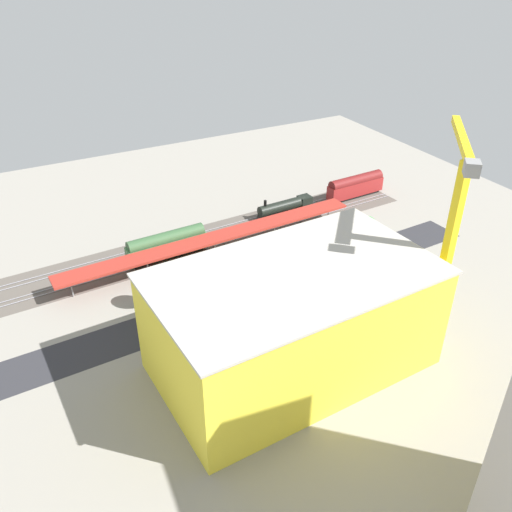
{
  "coord_description": "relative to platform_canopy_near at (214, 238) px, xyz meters",
  "views": [
    {
      "loc": [
        39.09,
        78.12,
        59.99
      ],
      "look_at": [
        -3.18,
        -0.28,
        6.17
      ],
      "focal_mm": 37.75,
      "sensor_mm": 36.0,
      "label": 1
    }
  ],
  "objects": [
    {
      "name": "ground_plane",
      "position": [
        0.49,
        13.98,
        -4.17
      ],
      "size": [
        170.97,
        170.97,
        0.0
      ],
      "primitive_type": "plane",
      "color": "gray",
      "rests_on": "ground"
    },
    {
      "name": "parked_car_3",
      "position": [
        -6.46,
        20.35,
        -3.38
      ],
      "size": [
        4.19,
        1.84,
        1.8
      ],
      "color": "black",
      "rests_on": "ground"
    },
    {
      "name": "street_tree_4",
      "position": [
        -29.78,
        11.33,
        0.08
      ],
      "size": [
        4.05,
        4.05,
        6.31
      ],
      "color": "brown",
      "rests_on": "ground"
    },
    {
      "name": "traffic_light",
      "position": [
        6.02,
        21.89,
        -0.09
      ],
      "size": [
        0.5,
        0.36,
        6.12
      ],
      "color": "#333333",
      "rests_on": "ground"
    },
    {
      "name": "track_rails",
      "position": [
        0.49,
        -6.88,
        -3.99
      ],
      "size": [
        106.76,
        11.84,
        0.12
      ],
      "color": "#9E9EA8",
      "rests_on": "ground"
    },
    {
      "name": "box_truck_0",
      "position": [
        9.6,
        18.21,
        -2.52
      ],
      "size": [
        10.13,
        3.44,
        3.31
      ],
      "color": "black",
      "rests_on": "ground"
    },
    {
      "name": "construction_roof_slab",
      "position": [
        3.43,
        37.13,
        13.23
      ],
      "size": [
        43.35,
        26.37,
        0.4
      ],
      "primitive_type": "cube",
      "rotation": [
        0.0,
        0.0,
        0.04
      ],
      "color": "#B7B2A8",
      "rests_on": "construction_building"
    },
    {
      "name": "street_tree_2",
      "position": [
        12.68,
        12.53,
        1.4
      ],
      "size": [
        4.77,
        4.77,
        7.98
      ],
      "color": "brown",
      "rests_on": "ground"
    },
    {
      "name": "passenger_coach",
      "position": [
        -44.88,
        -9.73,
        -1.04
      ],
      "size": [
        16.67,
        3.67,
        5.96
      ],
      "color": "black",
      "rests_on": "ground"
    },
    {
      "name": "parked_car_5",
      "position": [
        6.91,
        19.69,
        -3.37
      ],
      "size": [
        4.71,
        2.04,
        1.82
      ],
      "color": "black",
      "rests_on": "ground"
    },
    {
      "name": "parked_car_4",
      "position": [
        -0.46,
        19.88,
        -3.42
      ],
      "size": [
        4.18,
        1.94,
        1.69
      ],
      "color": "black",
      "rests_on": "ground"
    },
    {
      "name": "parked_car_2",
      "position": [
        -12.48,
        20.62,
        -3.43
      ],
      "size": [
        4.73,
        2.14,
        1.68
      ],
      "color": "black",
      "rests_on": "ground"
    },
    {
      "name": "tower_crane",
      "position": [
        -22.14,
        41.52,
        15.54
      ],
      "size": [
        16.85,
        19.27,
        33.78
      ],
      "color": "gray",
      "rests_on": "ground"
    },
    {
      "name": "street_asphalt",
      "position": [
        0.49,
        16.94,
        -4.17
      ],
      "size": [
        107.14,
        13.56,
        0.01
      ],
      "primitive_type": "cube",
      "rotation": [
        0.0,
        0.0,
        0.04
      ],
      "color": "#2D2D33",
      "rests_on": "ground"
    },
    {
      "name": "freight_coach_far",
      "position": [
        9.3,
        -4.03,
        -1.07
      ],
      "size": [
        17.62,
        3.77,
        5.93
      ],
      "color": "black",
      "rests_on": "ground"
    },
    {
      "name": "street_tree_3",
      "position": [
        -31.38,
        11.51,
        0.09
      ],
      "size": [
        5.05,
        5.05,
        6.8
      ],
      "color": "brown",
      "rests_on": "ground"
    },
    {
      "name": "locomotive",
      "position": [
        -24.33,
        -9.73,
        -2.4
      ],
      "size": [
        16.34,
        3.37,
        5.04
      ],
      "color": "black",
      "rests_on": "ground"
    },
    {
      "name": "parked_car_0",
      "position": [
        -25.39,
        20.41,
        -3.44
      ],
      "size": [
        4.17,
        2.0,
        1.65
      ],
      "color": "black",
      "rests_on": "ground"
    },
    {
      "name": "street_tree_0",
      "position": [
        -26.44,
        11.24,
        0.03
      ],
      "size": [
        4.16,
        4.16,
        6.32
      ],
      "color": "brown",
      "rests_on": "ground"
    },
    {
      "name": "street_tree_5",
      "position": [
        18.47,
        11.33,
        0.4
      ],
      "size": [
        4.25,
        4.25,
        6.73
      ],
      "color": "brown",
      "rests_on": "ground"
    },
    {
      "name": "parked_car_6",
      "position": [
        13.01,
        20.84,
        -3.4
      ],
      "size": [
        4.16,
        2.07,
        1.72
      ],
      "color": "black",
      "rests_on": "ground"
    },
    {
      "name": "platform_canopy_near",
      "position": [
        0.0,
        0.0,
        0.0
      ],
      "size": [
        67.88,
        7.68,
        4.44
      ],
      "color": "#A82D23",
      "rests_on": "ground"
    },
    {
      "name": "street_tree_1",
      "position": [
        -9.57,
        12.43,
        1.62
      ],
      "size": [
        5.27,
        5.27,
        8.44
      ],
      "color": "brown",
      "rests_on": "ground"
    },
    {
      "name": "construction_building",
      "position": [
        3.43,
        37.13,
        4.43
      ],
      "size": [
        42.72,
        25.75,
        17.21
      ],
      "primitive_type": "cube",
      "rotation": [
        0.0,
        0.0,
        0.04
      ],
      "color": "yellow",
      "rests_on": "ground"
    },
    {
      "name": "rail_bed",
      "position": [
        0.49,
        -6.88,
        -4.17
      ],
      "size": [
        107.34,
        18.26,
        0.01
      ],
      "primitive_type": "cube",
      "rotation": [
        0.0,
        0.0,
        0.04
      ],
      "color": "#5B544C",
      "rests_on": "ground"
    },
    {
      "name": "parked_car_1",
      "position": [
        -18.85,
        20.31,
        -3.38
      ],
      "size": [
        4.44,
        2.06,
        1.79
      ],
      "color": "black",
      "rests_on": "ground"
    }
  ]
}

